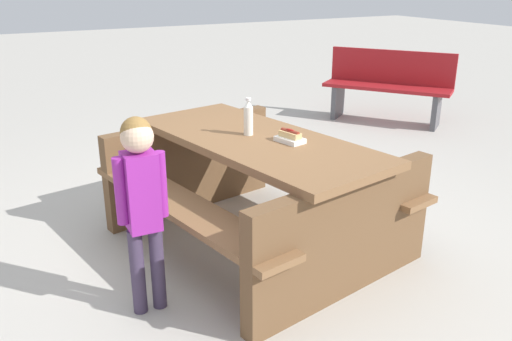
{
  "coord_description": "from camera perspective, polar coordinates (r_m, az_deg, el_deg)",
  "views": [
    {
      "loc": [
        2.86,
        -1.57,
        1.74
      ],
      "look_at": [
        0.0,
        0.0,
        0.52
      ],
      "focal_mm": 37.69,
      "sensor_mm": 36.0,
      "label": 1
    }
  ],
  "objects": [
    {
      "name": "hotdog_tray",
      "position": [
        3.31,
        3.63,
        3.54
      ],
      "size": [
        0.2,
        0.15,
        0.08
      ],
      "color": "white",
      "rests_on": "picnic_table"
    },
    {
      "name": "ground_plane",
      "position": [
        3.7,
        0.0,
        -7.65
      ],
      "size": [
        30.0,
        30.0,
        0.0
      ],
      "primitive_type": "plane",
      "color": "#B7B2A8",
      "rests_on": "ground"
    },
    {
      "name": "child_in_coat",
      "position": [
        2.77,
        -12.07,
        -2.25
      ],
      "size": [
        0.17,
        0.27,
        1.08
      ],
      "color": "#3F334C",
      "rests_on": "ground"
    },
    {
      "name": "soda_bottle",
      "position": [
        3.43,
        -0.81,
        5.6
      ],
      "size": [
        0.06,
        0.06,
        0.24
      ],
      "color": "silver",
      "rests_on": "picnic_table"
    },
    {
      "name": "picnic_table",
      "position": [
        3.51,
        0.0,
        -1.23
      ],
      "size": [
        2.03,
        1.71,
        0.75
      ],
      "color": "brown",
      "rests_on": "ground"
    },
    {
      "name": "park_bench_near",
      "position": [
        6.77,
        13.84,
        8.83
      ],
      "size": [
        1.46,
        1.19,
        0.85
      ],
      "color": "maroon",
      "rests_on": "ground"
    }
  ]
}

